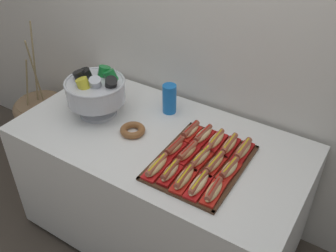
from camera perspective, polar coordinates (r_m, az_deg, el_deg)
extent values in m
plane|color=#4C4238|center=(2.63, -1.09, -15.44)|extent=(10.00, 10.00, 0.00)
cube|color=silver|center=(2.19, 5.84, 15.75)|extent=(6.00, 0.10, 2.60)
cube|color=white|center=(2.31, -1.21, -9.03)|extent=(1.60, 0.83, 0.75)
cylinder|color=black|center=(2.79, -16.50, -12.71)|extent=(0.05, 0.05, 0.04)
cylinder|color=black|center=(3.06, -8.74, -6.09)|extent=(0.05, 0.05, 0.04)
cylinder|color=black|center=(2.63, 15.60, -16.62)|extent=(0.05, 0.05, 0.04)
cylinder|color=#896B4C|center=(3.19, -17.71, -0.34)|extent=(0.34, 0.34, 0.50)
torus|color=#896B4C|center=(3.30, -17.08, -3.15)|extent=(0.46, 0.46, 0.09)
torus|color=#896B4C|center=(3.24, -17.39, -1.77)|extent=(0.49, 0.49, 0.09)
torus|color=#896B4C|center=(3.19, -17.71, -0.34)|extent=(0.46, 0.46, 0.09)
torus|color=#896B4C|center=(3.13, -18.04, 1.14)|extent=(0.44, 0.44, 0.09)
torus|color=#896B4C|center=(3.08, -18.38, 2.67)|extent=(0.41, 0.41, 0.09)
cylinder|color=#937F56|center=(2.87, -19.09, 7.34)|extent=(0.04, 0.07, 0.52)
cylinder|color=#937F56|center=(2.94, -20.17, 5.97)|extent=(0.06, 0.05, 0.37)
cylinder|color=#937F56|center=(2.96, -19.22, 8.92)|extent=(0.02, 0.09, 0.59)
cube|color=#472B19|center=(1.91, 4.86, -5.47)|extent=(0.41, 0.53, 0.01)
cube|color=#472B19|center=(1.74, 0.89, -10.06)|extent=(0.41, 0.02, 0.01)
cube|color=#472B19|center=(2.08, 8.14, -1.33)|extent=(0.41, 0.02, 0.01)
cube|color=#472B19|center=(1.97, -0.14, -3.36)|extent=(0.02, 0.53, 0.01)
cube|color=#472B19|center=(1.85, 10.24, -7.35)|extent=(0.02, 0.53, 0.01)
cube|color=red|center=(1.85, -1.68, -6.45)|extent=(0.08, 0.18, 0.02)
ellipsoid|color=tan|center=(1.83, -1.69, -5.96)|extent=(0.06, 0.17, 0.04)
cylinder|color=#A8563D|center=(1.82, -1.70, -5.69)|extent=(0.03, 0.17, 0.03)
cylinder|color=yellow|center=(1.82, -1.70, -5.41)|extent=(0.01, 0.14, 0.01)
cube|color=red|center=(1.82, 0.32, -7.29)|extent=(0.07, 0.16, 0.02)
ellipsoid|color=beige|center=(1.80, 0.32, -6.74)|extent=(0.05, 0.15, 0.04)
cylinder|color=brown|center=(1.79, 0.32, -6.44)|extent=(0.04, 0.14, 0.03)
cylinder|color=yellow|center=(1.78, 0.32, -6.13)|extent=(0.01, 0.12, 0.01)
cube|color=red|center=(1.79, 2.39, -8.16)|extent=(0.08, 0.19, 0.02)
ellipsoid|color=tan|center=(1.77, 2.40, -7.65)|extent=(0.06, 0.17, 0.04)
cylinder|color=brown|center=(1.77, 2.41, -7.37)|extent=(0.04, 0.16, 0.03)
cylinder|color=yellow|center=(1.76, 2.42, -7.08)|extent=(0.02, 0.14, 0.01)
cube|color=red|center=(1.77, 4.52, -9.03)|extent=(0.07, 0.18, 0.02)
ellipsoid|color=beige|center=(1.75, 4.56, -8.53)|extent=(0.06, 0.17, 0.04)
cylinder|color=#9E4C38|center=(1.74, 4.58, -8.24)|extent=(0.03, 0.16, 0.03)
cylinder|color=yellow|center=(1.73, 4.60, -7.96)|extent=(0.01, 0.14, 0.01)
cube|color=red|center=(1.74, 6.73, -9.92)|extent=(0.08, 0.17, 0.02)
ellipsoid|color=tan|center=(1.73, 6.77, -9.48)|extent=(0.06, 0.16, 0.04)
cylinder|color=#9E4C38|center=(1.72, 6.80, -9.23)|extent=(0.04, 0.14, 0.03)
cylinder|color=red|center=(1.71, 6.83, -8.93)|extent=(0.02, 0.12, 0.01)
cube|color=red|center=(1.95, 0.98, -3.66)|extent=(0.06, 0.15, 0.02)
ellipsoid|color=tan|center=(1.94, 0.98, -3.16)|extent=(0.05, 0.14, 0.04)
cylinder|color=brown|center=(1.93, 0.99, -2.89)|extent=(0.04, 0.14, 0.03)
cylinder|color=red|center=(1.92, 0.99, -2.56)|extent=(0.01, 0.12, 0.01)
cube|color=red|center=(1.92, 2.90, -4.41)|extent=(0.06, 0.16, 0.02)
ellipsoid|color=tan|center=(1.91, 2.92, -3.88)|extent=(0.05, 0.15, 0.04)
cylinder|color=#A8563D|center=(1.90, 2.93, -3.59)|extent=(0.04, 0.14, 0.03)
cylinder|color=red|center=(1.89, 2.94, -3.27)|extent=(0.01, 0.12, 0.01)
cube|color=red|center=(1.90, 4.88, -5.17)|extent=(0.06, 0.18, 0.02)
ellipsoid|color=beige|center=(1.88, 4.91, -4.62)|extent=(0.05, 0.16, 0.04)
cylinder|color=#A8563D|center=(1.87, 4.93, -4.31)|extent=(0.03, 0.17, 0.03)
cylinder|color=yellow|center=(1.87, 4.95, -4.04)|extent=(0.01, 0.14, 0.01)
cube|color=red|center=(1.87, 6.91, -5.95)|extent=(0.06, 0.18, 0.02)
ellipsoid|color=#E0BC7F|center=(1.86, 6.96, -5.46)|extent=(0.05, 0.17, 0.04)
cylinder|color=#9E4C38|center=(1.85, 6.99, -5.19)|extent=(0.03, 0.16, 0.03)
cylinder|color=yellow|center=(1.84, 7.01, -4.90)|extent=(0.01, 0.13, 0.01)
cube|color=red|center=(1.85, 9.00, -6.74)|extent=(0.07, 0.16, 0.02)
ellipsoid|color=#E0BC7F|center=(1.84, 9.06, -6.27)|extent=(0.06, 0.15, 0.04)
cylinder|color=#9E4C38|center=(1.83, 9.09, -6.00)|extent=(0.04, 0.15, 0.03)
cylinder|color=yellow|center=(1.82, 9.13, -5.70)|extent=(0.01, 0.12, 0.01)
cube|color=red|center=(2.06, 3.34, -1.16)|extent=(0.07, 0.16, 0.02)
ellipsoid|color=beige|center=(2.05, 3.36, -0.68)|extent=(0.05, 0.15, 0.04)
cylinder|color=#9E4C38|center=(2.04, 3.37, -0.42)|extent=(0.03, 0.14, 0.03)
cylinder|color=red|center=(2.04, 3.38, -0.09)|extent=(0.01, 0.12, 0.01)
cube|color=#B21414|center=(2.04, 5.18, -1.83)|extent=(0.07, 0.18, 0.02)
ellipsoid|color=beige|center=(2.02, 5.21, -1.31)|extent=(0.06, 0.16, 0.04)
cylinder|color=#9E4C38|center=(2.02, 5.23, -1.02)|extent=(0.03, 0.15, 0.03)
cylinder|color=red|center=(2.01, 5.25, -0.74)|extent=(0.01, 0.13, 0.01)
cube|color=red|center=(2.01, 7.07, -2.51)|extent=(0.07, 0.18, 0.02)
ellipsoid|color=#E0BC7F|center=(2.00, 7.11, -2.04)|extent=(0.06, 0.16, 0.04)
cylinder|color=#A8563D|center=(1.99, 7.14, -1.77)|extent=(0.03, 0.15, 0.03)
cylinder|color=yellow|center=(1.99, 7.16, -1.50)|extent=(0.01, 0.13, 0.01)
cube|color=#B21414|center=(1.99, 9.01, -3.21)|extent=(0.07, 0.18, 0.02)
ellipsoid|color=#E0BC7F|center=(1.98, 9.06, -2.75)|extent=(0.05, 0.17, 0.04)
cylinder|color=#A8563D|center=(1.97, 9.09, -2.50)|extent=(0.03, 0.16, 0.03)
cylinder|color=yellow|center=(1.96, 9.13, -2.19)|extent=(0.01, 0.13, 0.01)
cube|color=#B21414|center=(1.97, 10.98, -3.92)|extent=(0.06, 0.18, 0.02)
ellipsoid|color=tan|center=(1.96, 11.05, -3.47)|extent=(0.05, 0.17, 0.04)
cylinder|color=#A8563D|center=(1.95, 11.09, -3.22)|extent=(0.03, 0.16, 0.03)
cylinder|color=yellow|center=(1.94, 11.14, -2.88)|extent=(0.01, 0.13, 0.01)
cylinder|color=silver|center=(2.28, -10.28, 2.06)|extent=(0.21, 0.21, 0.02)
cone|color=silver|center=(2.26, -10.40, 3.02)|extent=(0.08, 0.08, 0.07)
cylinder|color=silver|center=(2.21, -10.67, 5.11)|extent=(0.33, 0.33, 0.12)
torus|color=silver|center=(2.18, -10.84, 6.44)|extent=(0.34, 0.34, 0.02)
cylinder|color=black|center=(2.14, -8.47, 5.80)|extent=(0.11, 0.11, 0.15)
cylinder|color=#197A33|center=(2.19, -8.14, 6.66)|extent=(0.13, 0.10, 0.15)
cylinder|color=#197A33|center=(2.24, -9.59, 7.23)|extent=(0.10, 0.12, 0.14)
cylinder|color=black|center=(2.23, -11.83, 6.82)|extent=(0.11, 0.11, 0.14)
cylinder|color=black|center=(2.22, -12.60, 6.52)|extent=(0.12, 0.10, 0.14)
cylinder|color=yellow|center=(2.14, -12.18, 5.41)|extent=(0.12, 0.10, 0.15)
cylinder|color=#B7BCC6|center=(2.15, -10.64, 5.68)|extent=(0.10, 0.10, 0.15)
cylinder|color=blue|center=(2.23, 0.21, 3.38)|extent=(0.08, 0.08, 0.11)
cylinder|color=blue|center=(2.22, 0.21, 3.83)|extent=(0.08, 0.08, 0.11)
cylinder|color=blue|center=(2.21, 0.21, 4.28)|extent=(0.08, 0.08, 0.11)
cylinder|color=blue|center=(2.20, 0.21, 4.73)|extent=(0.08, 0.08, 0.11)
torus|color=brown|center=(2.09, -5.26, -0.61)|extent=(0.14, 0.14, 0.04)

